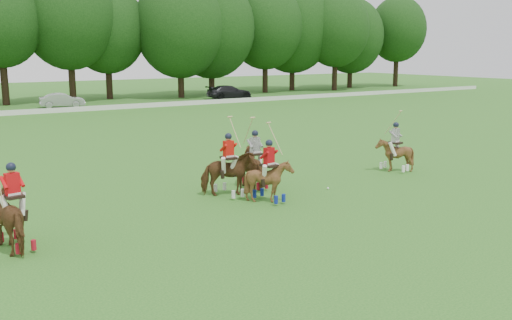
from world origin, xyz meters
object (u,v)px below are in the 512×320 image
car_mid (62,100)px  car_right (229,92)px  polo_red_a (15,218)px  polo_stripe_b (395,154)px  polo_red_b (229,174)px  polo_red_c (269,180)px  polo_stripe_a (255,167)px  polo_ball (328,188)px

car_mid → car_right: (18.39, 0.00, 0.07)m
polo_red_a → polo_stripe_b: polo_stripe_b is taller
polo_red_a → polo_red_b: polo_red_b is taller
polo_stripe_b → polo_red_a: bearing=-174.3°
car_right → polo_red_a: 49.40m
car_right → polo_red_b: bearing=156.9°
polo_stripe_b → polo_red_c: bearing=-170.5°
polo_stripe_a → polo_stripe_b: (6.97, -0.75, -0.04)m
car_right → polo_red_a: polo_red_a is taller
car_right → polo_red_c: (-21.11, -39.14, 0.06)m
polo_red_a → polo_red_b: size_ratio=0.83×
polo_stripe_b → polo_ball: (-4.69, -1.01, -0.75)m
polo_stripe_b → polo_stripe_a: bearing=173.9°
polo_red_c → car_right: bearing=61.7°
car_mid → polo_stripe_b: bearing=-162.6°
polo_red_c → polo_ball: size_ratio=31.14×
polo_stripe_a → polo_red_a: bearing=-165.7°
car_mid → polo_ball: size_ratio=45.76×
car_mid → polo_stripe_a: bearing=-173.2°
car_mid → polo_stripe_b: polo_stripe_b is taller
car_right → polo_red_c: polo_red_c is taller
polo_red_c → polo_stripe_a: polo_stripe_a is taller
polo_ball → polo_stripe_a: bearing=142.2°
polo_red_b → polo_stripe_b: size_ratio=1.05×
car_right → polo_stripe_b: size_ratio=1.85×
polo_red_c → polo_stripe_a: (0.71, 2.04, 0.02)m
car_right → polo_red_c: 44.46m
car_right → polo_red_b: (-21.90, -37.64, 0.12)m
polo_red_c → polo_stripe_a: bearing=70.7°
car_mid → polo_stripe_a: 37.15m
polo_red_b → polo_ball: (3.79, -1.22, -0.82)m
car_right → polo_red_c: bearing=158.8°
polo_red_c → polo_stripe_b: size_ratio=1.01×
polo_red_a → polo_red_b: bearing=13.3°
polo_red_a → polo_red_c: (8.59, 0.34, -0.08)m
car_mid → polo_stripe_a: (-2.00, -37.10, 0.15)m
polo_stripe_a → car_right: bearing=61.2°
car_mid → polo_red_b: (-3.51, -37.64, 0.18)m
car_mid → polo_red_b: size_ratio=1.41×
polo_stripe_b → polo_ball: polo_stripe_b is taller
car_right → polo_stripe_b: polo_stripe_b is taller
polo_red_c → polo_ball: polo_red_c is taller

